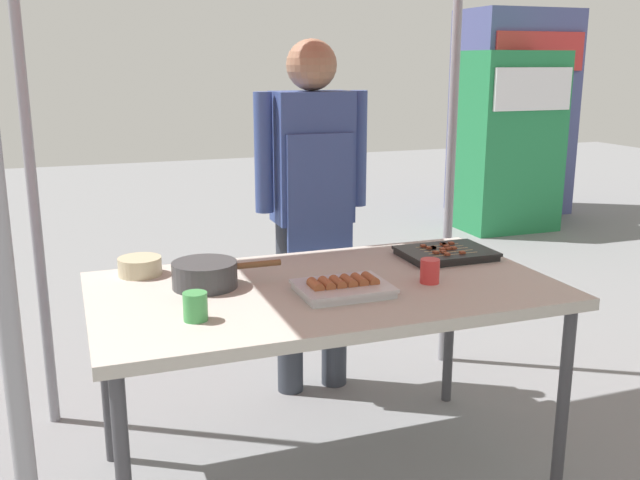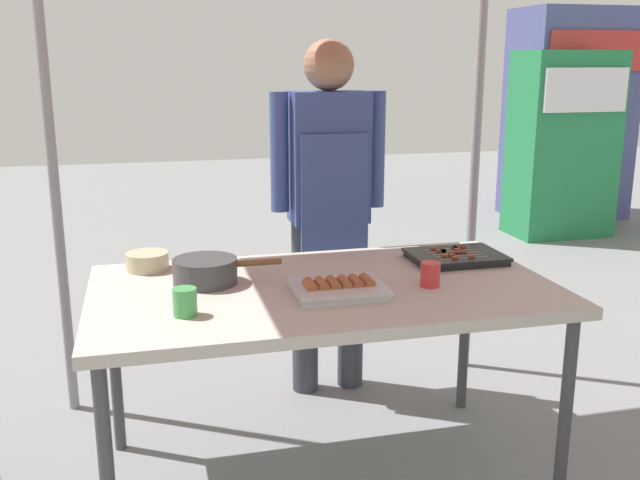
# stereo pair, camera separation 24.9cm
# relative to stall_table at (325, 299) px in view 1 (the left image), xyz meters

# --- Properties ---
(ground_plane) EXTENTS (18.00, 18.00, 0.00)m
(ground_plane) POSITION_rel_stall_table_xyz_m (0.00, 0.00, -0.70)
(ground_plane) COLOR slate
(stall_table) EXTENTS (1.60, 0.90, 0.75)m
(stall_table) POSITION_rel_stall_table_xyz_m (0.00, 0.00, 0.00)
(stall_table) COLOR #B7B2A8
(stall_table) RESTS_ON ground
(tray_grilled_sausages) EXTENTS (0.31, 0.24, 0.06)m
(tray_grilled_sausages) POSITION_rel_stall_table_xyz_m (0.03, -0.11, 0.07)
(tray_grilled_sausages) COLOR silver
(tray_grilled_sausages) RESTS_ON stall_table
(tray_meat_skewers) EXTENTS (0.35, 0.26, 0.04)m
(tray_meat_skewers) POSITION_rel_stall_table_xyz_m (0.58, 0.17, 0.07)
(tray_meat_skewers) COLOR black
(tray_meat_skewers) RESTS_ON stall_table
(cooking_wok) EXTENTS (0.38, 0.22, 0.09)m
(cooking_wok) POSITION_rel_stall_table_xyz_m (-0.40, 0.12, 0.10)
(cooking_wok) COLOR #38383A
(cooking_wok) RESTS_ON stall_table
(condiment_bowl) EXTENTS (0.16, 0.16, 0.07)m
(condiment_bowl) POSITION_rel_stall_table_xyz_m (-0.59, 0.34, 0.09)
(condiment_bowl) COLOR #BFB28C
(condiment_bowl) RESTS_ON stall_table
(drink_cup_near_edge) EXTENTS (0.07, 0.07, 0.09)m
(drink_cup_near_edge) POSITION_rel_stall_table_xyz_m (0.36, -0.10, 0.10)
(drink_cup_near_edge) COLOR red
(drink_cup_near_edge) RESTS_ON stall_table
(drink_cup_by_wok) EXTENTS (0.07, 0.07, 0.09)m
(drink_cup_by_wok) POSITION_rel_stall_table_xyz_m (-0.49, -0.20, 0.10)
(drink_cup_by_wok) COLOR #3F994C
(drink_cup_by_wok) RESTS_ON stall_table
(vendor_woman) EXTENTS (0.52, 0.23, 1.60)m
(vendor_woman) POSITION_rel_stall_table_xyz_m (0.21, 0.73, 0.25)
(vendor_woman) COLOR #333842
(vendor_woman) RESTS_ON ground
(neighbor_stall_left) EXTENTS (0.85, 0.55, 1.60)m
(neighbor_stall_left) POSITION_rel_stall_table_xyz_m (2.99, 3.25, 0.11)
(neighbor_stall_left) COLOR #237F47
(neighbor_stall_left) RESTS_ON ground
(neighbor_stall_right) EXTENTS (1.08, 0.75, 2.01)m
(neighbor_stall_right) POSITION_rel_stall_table_xyz_m (3.49, 3.95, 0.31)
(neighbor_stall_right) COLOR #4C518C
(neighbor_stall_right) RESTS_ON ground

